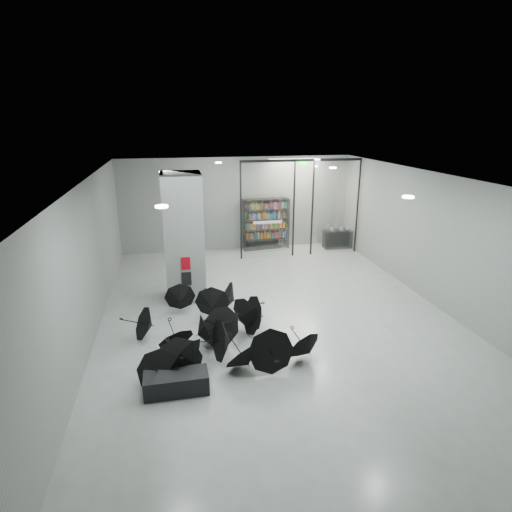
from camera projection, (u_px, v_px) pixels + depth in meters
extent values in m
plane|color=gray|center=(276.00, 316.00, 12.38)|extent=(14.00, 14.00, 0.00)
cube|color=slate|center=(278.00, 179.00, 11.14)|extent=(10.00, 14.00, 0.02)
cube|color=slate|center=(237.00, 204.00, 18.28)|extent=(10.00, 0.02, 4.00)
cube|color=slate|center=(417.00, 416.00, 5.24)|extent=(10.00, 0.02, 4.00)
cube|color=slate|center=(88.00, 263.00, 10.81)|extent=(0.02, 14.00, 4.00)
cube|color=slate|center=(438.00, 241.00, 12.71)|extent=(0.02, 14.00, 4.00)
cube|color=slate|center=(184.00, 237.00, 13.15)|extent=(1.20, 1.20, 4.00)
cube|color=#A50A07|center=(186.00, 263.00, 12.77)|extent=(0.28, 0.04, 0.38)
cube|color=black|center=(187.00, 279.00, 12.92)|extent=(0.30, 0.03, 0.42)
cube|color=#0CE533|center=(304.00, 164.00, 16.59)|extent=(0.30, 0.06, 0.15)
cube|color=silver|center=(268.00, 210.00, 17.07)|extent=(2.20, 0.02, 3.95)
cube|color=silver|center=(335.00, 207.00, 17.63)|extent=(2.00, 0.02, 3.95)
cube|color=black|center=(241.00, 211.00, 16.87)|extent=(0.06, 0.06, 4.00)
cube|color=black|center=(294.00, 209.00, 17.28)|extent=(0.06, 0.06, 4.00)
cube|color=black|center=(312.00, 208.00, 17.44)|extent=(0.06, 0.06, 4.00)
cube|color=black|center=(358.00, 206.00, 17.82)|extent=(0.06, 0.06, 4.00)
cube|color=black|center=(302.00, 160.00, 16.74)|extent=(5.00, 0.08, 0.10)
cube|color=black|center=(176.00, 383.00, 8.89)|extent=(1.35, 0.59, 0.43)
cube|color=black|center=(338.00, 239.00, 18.87)|extent=(1.34, 0.54, 0.80)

